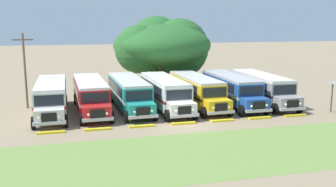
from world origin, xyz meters
TOP-DOWN VIEW (x-y plane):
  - ground_plane at (0.00, 0.00)m, footprint 220.00×220.00m
  - foreground_grass_strip at (0.00, -6.70)m, footprint 80.00×8.53m
  - parked_bus_slot_0 at (-10.21, 6.43)m, footprint 2.75×10.85m
  - parked_bus_slot_1 at (-6.81, 6.61)m, footprint 3.00×10.88m
  - parked_bus_slot_2 at (-3.27, 6.59)m, footprint 3.01×10.88m
  - parked_bus_slot_3 at (0.01, 6.08)m, footprint 2.97×10.88m
  - parked_bus_slot_4 at (3.22, 6.38)m, footprint 3.02×10.88m
  - parked_bus_slot_5 at (6.77, 6.17)m, footprint 2.70×10.84m
  - parked_bus_slot_6 at (10.00, 6.03)m, footprint 2.84×10.86m
  - curb_wheelstop_0 at (-10.06, 0.09)m, footprint 2.00×0.36m
  - curb_wheelstop_1 at (-6.70, 0.09)m, footprint 2.00×0.36m
  - curb_wheelstop_2 at (-3.35, 0.09)m, footprint 2.00×0.36m
  - curb_wheelstop_3 at (0.00, 0.09)m, footprint 2.00×0.36m
  - curb_wheelstop_4 at (3.35, 0.09)m, footprint 2.00×0.36m
  - curb_wheelstop_5 at (6.70, 0.09)m, footprint 2.00×0.36m
  - curb_wheelstop_6 at (10.06, 0.09)m, footprint 2.00×0.36m
  - broad_shade_tree at (2.53, 17.20)m, footprint 11.88×12.18m
  - utility_pole at (-12.54, 9.31)m, footprint 1.80×0.20m

SIDE VIEW (x-z plane):
  - ground_plane at x=0.00m, z-range 0.00..0.00m
  - foreground_grass_strip at x=0.00m, z-range 0.00..0.01m
  - curb_wheelstop_0 at x=-10.06m, z-range 0.00..0.15m
  - curb_wheelstop_1 at x=-6.70m, z-range 0.00..0.15m
  - curb_wheelstop_2 at x=-3.35m, z-range 0.00..0.15m
  - curb_wheelstop_3 at x=0.00m, z-range 0.00..0.15m
  - curb_wheelstop_4 at x=3.35m, z-range 0.00..0.15m
  - curb_wheelstop_5 at x=6.70m, z-range 0.00..0.15m
  - curb_wheelstop_6 at x=10.06m, z-range 0.00..0.15m
  - parked_bus_slot_0 at x=-10.21m, z-range 0.17..2.99m
  - parked_bus_slot_1 at x=-6.81m, z-range 0.17..2.99m
  - parked_bus_slot_2 at x=-3.27m, z-range 0.17..2.99m
  - parked_bus_slot_3 at x=0.01m, z-range 0.17..2.99m
  - parked_bus_slot_4 at x=3.22m, z-range 0.17..2.99m
  - parked_bus_slot_5 at x=6.77m, z-range 0.17..2.99m
  - parked_bus_slot_6 at x=10.00m, z-range 0.17..2.99m
  - utility_pole at x=-12.54m, z-range 0.25..7.23m
  - broad_shade_tree at x=2.53m, z-range 0.71..9.44m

